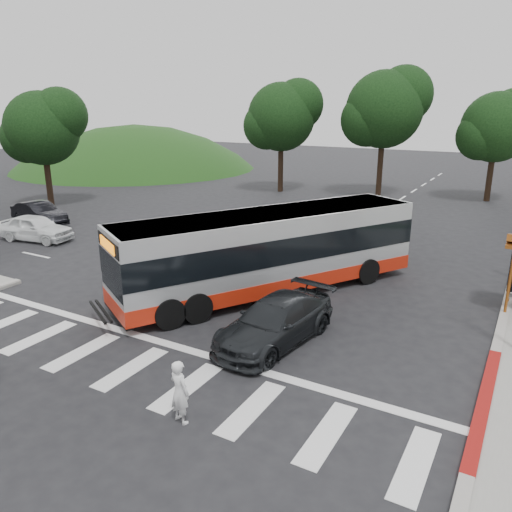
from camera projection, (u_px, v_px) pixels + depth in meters
The scene contains 14 objects.
ground at pixel (226, 309), 18.45m from camera, with size 140.00×140.00×0.00m, color black.
curb_east at pixel (511, 284), 20.80m from camera, with size 0.30×40.00×0.15m, color #9E9991.
curb_east_red at pixel (484, 403), 12.50m from camera, with size 0.32×6.00×0.15m, color maroon.
hillside_nw at pixel (137, 168), 58.52m from camera, with size 44.00×44.00×10.00m, color #1A4215.
crosswalk_ladder at pixel (131, 368), 14.29m from camera, with size 18.00×2.60×0.01m, color silver.
tree_north_a at pixel (386, 108), 38.98m from camera, with size 6.60×6.15×10.17m.
tree_north_b at pixel (498, 126), 37.22m from camera, with size 5.72×5.33×8.43m.
tree_north_c at pixel (282, 116), 41.29m from camera, with size 6.16×5.74×9.30m.
tree_west_a at pixel (43, 127), 35.53m from camera, with size 5.72×5.33×8.43m.
transit_bus at pixel (270, 253), 19.70m from camera, with size 2.72×12.53×3.24m, color #A9ABAE, non-canonical shape.
pedestrian at pixel (180, 392), 11.68m from camera, with size 0.59×0.38×1.61m, color white.
dark_sedan at pixel (275, 321), 15.68m from camera, with size 1.97×4.85×1.41m, color black.
west_car_white at pixel (36, 228), 27.44m from camera, with size 1.70×4.23×1.44m, color white.
west_car_black at pixel (39, 213), 31.07m from camera, with size 1.51×4.33×1.43m, color black.
Camera 1 is at (9.41, -14.28, 7.27)m, focal length 35.00 mm.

